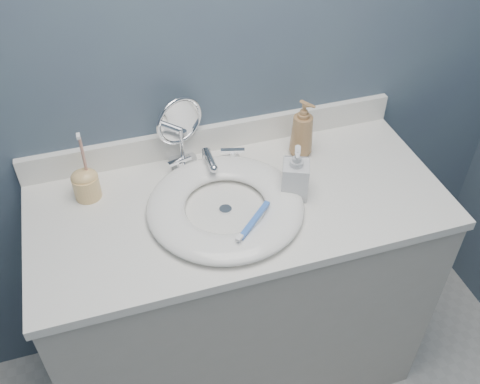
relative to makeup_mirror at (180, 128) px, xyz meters
name	(u,v)px	position (x,y,z in m)	size (l,w,h in m)	color
back_wall	(211,58)	(0.12, 0.05, 0.19)	(2.20, 0.02, 2.40)	#424F64
vanity_cabinet	(239,295)	(0.12, -0.23, -0.58)	(1.20, 0.55, 0.85)	#B4AFA5
countertop	(239,204)	(0.12, -0.23, -0.14)	(1.22, 0.57, 0.03)	white
backsplash	(215,137)	(0.12, 0.04, -0.08)	(1.22, 0.02, 0.09)	white
basin	(225,206)	(0.07, -0.26, -0.11)	(0.45, 0.45, 0.04)	white
drain	(225,210)	(0.07, -0.26, -0.12)	(0.04, 0.04, 0.01)	silver
faucet	(208,162)	(0.07, -0.06, -0.10)	(0.25, 0.13, 0.07)	silver
makeup_mirror	(180,128)	(0.00, 0.00, 0.00)	(0.15, 0.09, 0.24)	silver
soap_bottle_amber	(302,129)	(0.37, -0.07, -0.03)	(0.07, 0.08, 0.19)	#9C7246
soap_bottle_clear	(296,172)	(0.28, -0.25, -0.04)	(0.08, 0.08, 0.17)	silver
toothbrush_holder	(86,183)	(-0.30, -0.08, -0.08)	(0.08, 0.08, 0.22)	#E9BC74
toothbrush_lying	(253,221)	(0.11, -0.36, -0.08)	(0.14, 0.13, 0.02)	#3B6FD3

